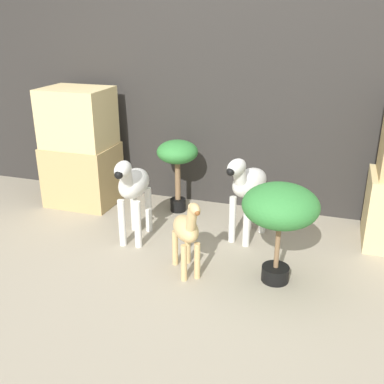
# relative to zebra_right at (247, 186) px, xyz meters

# --- Properties ---
(ground_plane) EXTENTS (14.00, 14.00, 0.00)m
(ground_plane) POSITION_rel_zebra_right_xyz_m (-0.19, -0.67, -0.41)
(ground_plane) COLOR #9E937F
(wall_back) EXTENTS (6.40, 0.08, 2.20)m
(wall_back) POSITION_rel_zebra_right_xyz_m (-0.19, 0.63, 0.69)
(wall_back) COLOR #2D2B28
(wall_back) RESTS_ON ground_plane
(rock_pillar_left) EXTENTS (0.57, 0.45, 1.00)m
(rock_pillar_left) POSITION_rel_zebra_right_xyz_m (-1.49, 0.25, 0.07)
(rock_pillar_left) COLOR tan
(rock_pillar_left) RESTS_ON ground_plane
(zebra_right) EXTENTS (0.29, 0.51, 0.66)m
(zebra_right) POSITION_rel_zebra_right_xyz_m (0.00, 0.00, 0.00)
(zebra_right) COLOR silver
(zebra_right) RESTS_ON ground_plane
(zebra_left) EXTENTS (0.23, 0.50, 0.66)m
(zebra_left) POSITION_rel_zebra_right_xyz_m (-0.77, -0.27, 0.00)
(zebra_left) COLOR silver
(zebra_left) RESTS_ON ground_plane
(giraffe_figurine) EXTENTS (0.30, 0.37, 0.55)m
(giraffe_figurine) POSITION_rel_zebra_right_xyz_m (-0.26, -0.59, -0.12)
(giraffe_figurine) COLOR tan
(giraffe_figurine) RESTS_ON ground_plane
(potted_palm_front) EXTENTS (0.34, 0.34, 0.61)m
(potted_palm_front) POSITION_rel_zebra_right_xyz_m (-0.64, 0.32, 0.06)
(potted_palm_front) COLOR black
(potted_palm_front) RESTS_ON ground_plane
(potted_palm_back) EXTENTS (0.46, 0.46, 0.64)m
(potted_palm_back) POSITION_rel_zebra_right_xyz_m (0.29, -0.50, 0.07)
(potted_palm_back) COLOR black
(potted_palm_back) RESTS_ON ground_plane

